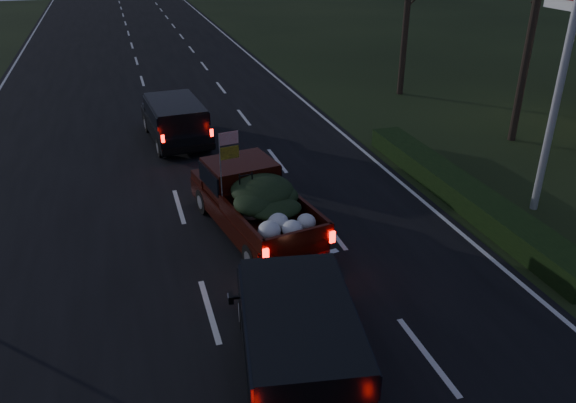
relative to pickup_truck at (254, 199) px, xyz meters
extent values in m
plane|color=black|center=(-1.71, -3.03, -0.93)|extent=(120.00, 120.00, 0.00)
cube|color=black|center=(-1.71, -3.03, -0.92)|extent=(14.00, 120.00, 0.02)
cube|color=black|center=(6.09, -0.03, -0.63)|extent=(1.00, 10.00, 0.60)
cylinder|color=silver|center=(7.79, -1.03, 3.57)|extent=(0.20, 0.20, 9.00)
cylinder|color=black|center=(10.79, 3.97, 3.32)|extent=(0.28, 0.28, 8.50)
cylinder|color=black|center=(9.79, 10.97, 2.57)|extent=(0.28, 0.28, 7.00)
cube|color=black|center=(-0.01, 0.02, -0.38)|extent=(2.60, 4.82, 0.50)
cube|color=black|center=(-0.15, 0.83, 0.30)|extent=(1.92, 1.73, 0.82)
cube|color=black|center=(-0.15, 0.83, 0.39)|extent=(1.99, 1.66, 0.50)
cube|color=black|center=(0.20, -1.15, -0.11)|extent=(2.11, 2.81, 0.05)
ellipsoid|color=black|center=(0.17, -0.69, 0.30)|extent=(1.73, 1.87, 0.55)
cylinder|color=gray|center=(-0.81, -0.12, 0.94)|extent=(0.03, 0.03, 1.83)
cube|color=red|center=(-0.57, -0.08, 1.70)|extent=(0.47, 0.10, 0.31)
cube|color=gold|center=(-0.57, -0.08, 1.33)|extent=(0.47, 0.10, 0.31)
cube|color=black|center=(-1.10, 7.49, -0.37)|extent=(2.15, 4.47, 0.54)
cube|color=black|center=(-1.08, 7.27, 0.24)|extent=(1.95, 3.29, 0.72)
cube|color=black|center=(-1.08, 7.27, 0.32)|extent=(2.03, 3.21, 0.43)
cube|color=black|center=(-0.53, -5.25, -0.36)|extent=(2.55, 4.69, 0.56)
cube|color=black|center=(-0.56, -5.48, 0.27)|extent=(2.25, 3.48, 0.74)
cube|color=black|center=(-0.56, -5.48, 0.35)|extent=(2.32, 3.41, 0.44)
cube|color=black|center=(-1.45, -4.20, 0.16)|extent=(0.12, 0.22, 0.15)
camera|label=1|loc=(-2.89, -12.44, 6.16)|focal=35.00mm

